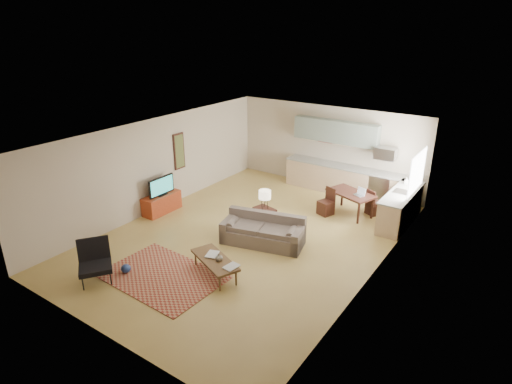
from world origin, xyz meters
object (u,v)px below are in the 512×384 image
Objects in this scene: sofa at (263,230)px; console_table at (265,220)px; coffee_table at (215,267)px; tv_credenza at (162,203)px; dining_table at (350,203)px; armchair at (95,263)px.

console_table is (-0.34, 0.61, -0.04)m from sofa.
tv_credenza is at bearing 176.61° from coffee_table.
dining_table is at bearing 32.81° from tv_credenza.
dining_table reaches higher than coffee_table.
sofa is 3.48m from tv_credenza.
dining_table is at bearing 55.12° from sofa.
coffee_table is 1.53× the size of armchair.
console_table is (3.14, 0.67, 0.05)m from tv_credenza.
coffee_table is at bearing -14.86° from armchair.
sofa is 1.78× the size of tv_credenza.
armchair reaches higher than sofa.
sofa is 3.23× the size of console_table.
sofa reaches higher than console_table.
console_table is (-0.27, 2.39, 0.12)m from coffee_table.
dining_table is at bearing 71.63° from console_table.
sofa is at bearing 0.94° from tv_credenza.
coffee_table is 3.82m from tv_credenza.
armchair is at bearing -96.30° from dining_table.
sofa reaches higher than dining_table.
coffee_table is 2.40m from console_table.
dining_table is (1.16, 4.67, 0.13)m from coffee_table.
armchair reaches higher than coffee_table.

